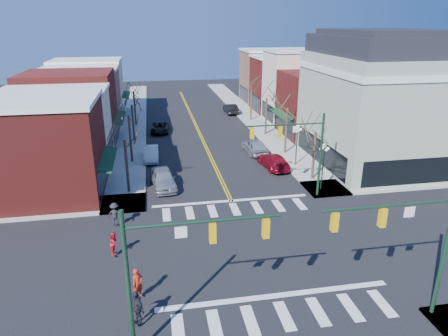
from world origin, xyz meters
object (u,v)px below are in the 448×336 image
car_right_far (231,109)px  pedestrian_dark_b (115,214)px  pedestrian_red_a (138,283)px  victorian_corner (380,100)px  lamppost_corner (323,159)px  car_left_far (160,127)px  car_right_mid (255,146)px  pedestrian_red_b (115,243)px  car_left_near (163,179)px  pedestrian_dark_a (137,308)px  lamppost_midblock (297,138)px  car_right_near (273,161)px  car_left_mid (151,154)px

car_right_far → pedestrian_dark_b: pedestrian_dark_b is taller
car_right_far → pedestrian_red_a: 46.03m
victorian_corner → pedestrian_dark_b: bearing=-159.6°
lamppost_corner → car_left_far: (-13.36, 22.22, -2.30)m
lamppost_corner → car_right_mid: (-3.16, 11.17, -2.13)m
pedestrian_red_a → pedestrian_red_b: 4.84m
car_left_near → car_right_mid: car_left_near is taller
lamppost_corner → pedestrian_dark_a: (-15.50, -14.05, -1.89)m
car_left_near → pedestrian_red_b: bearing=-113.5°
lamppost_midblock → pedestrian_dark_b: size_ratio=2.51×
car_right_near → pedestrian_dark_a: size_ratio=2.73×
car_left_mid → car_right_mid: bearing=1.4°
lamppost_corner → pedestrian_red_a: lamppost_corner is taller
lamppost_corner → pedestrian_dark_a: 21.00m
car_left_near → car_right_far: (11.80, 28.68, -0.07)m
car_right_mid → pedestrian_red_b: bearing=48.7°
car_right_far → car_left_far: bearing=37.5°
car_left_far → pedestrian_dark_a: pedestrian_dark_a is taller
car_right_far → car_right_mid: bearing=84.0°
victorian_corner → pedestrian_dark_b: victorian_corner is taller
lamppost_corner → lamppost_midblock: size_ratio=1.00×
car_left_mid → car_right_mid: 11.45m
car_right_far → pedestrian_red_a: (-13.70, -43.94, 0.25)m
lamppost_midblock → pedestrian_dark_b: lamppost_midblock is taller
lamppost_corner → car_left_mid: size_ratio=0.98×
pedestrian_red_b → pedestrian_dark_a: size_ratio=0.84×
pedestrian_dark_a → car_right_far: bearing=125.4°
car_left_near → pedestrian_dark_a: bearing=-102.0°
car_right_mid → car_left_near: bearing=32.7°
car_right_mid → lamppost_corner: bearing=101.1°
car_left_mid → pedestrian_dark_b: bearing=-100.2°
victorian_corner → car_right_near: (-10.74, 0.30, -5.93)m
car_right_near → car_right_mid: size_ratio=1.02×
car_right_mid → car_right_near: bearing=93.6°
car_left_near → pedestrian_dark_b: (-3.69, -6.71, 0.17)m
car_left_near → car_right_near: bearing=10.0°
car_right_far → pedestrian_dark_a: 47.91m
car_left_mid → pedestrian_dark_b: (-2.69, -14.49, 0.28)m
victorian_corner → car_left_far: bearing=143.2°
pedestrian_red_b → pedestrian_dark_b: 3.97m
car_right_far → pedestrian_red_b: size_ratio=3.05×
pedestrian_dark_b → car_left_mid: bearing=-91.2°
car_right_mid → pedestrian_red_b: pedestrian_red_b is taller
victorian_corner → car_left_mid: size_ratio=3.21×
lamppost_midblock → car_left_near: 14.16m
lamppost_midblock → pedestrian_red_a: 24.27m
lamppost_corner → lamppost_midblock: 6.50m
car_right_mid → pedestrian_dark_b: size_ratio=2.84×
lamppost_corner → car_right_mid: bearing=105.8°
lamppost_midblock → car_left_near: lamppost_midblock is taller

